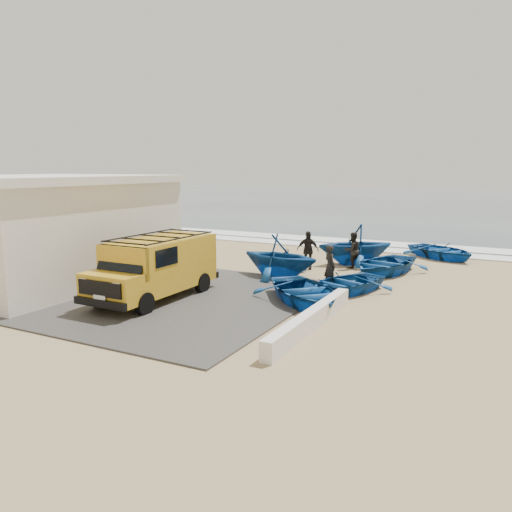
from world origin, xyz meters
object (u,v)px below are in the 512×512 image
at_px(fisherman_back, 308,250).
at_px(boat_mid_left, 279,256).
at_px(building, 38,228).
at_px(van, 156,265).
at_px(boat_near_right, 345,283).
at_px(fisherman_middle, 352,250).
at_px(boat_far_left, 355,244).
at_px(fisherman_front, 330,266).
at_px(boat_near_left, 305,292).
at_px(boat_mid_right, 384,264).
at_px(boat_far_right, 441,251).
at_px(parapet, 311,320).

bearing_deg(fisherman_back, boat_mid_left, -111.42).
height_order(building, boat_mid_left, building).
distance_m(van, boat_near_right, 6.98).
bearing_deg(boat_near_right, fisherman_middle, 125.60).
relative_size(van, fisherman_back, 2.96).
bearing_deg(fisherman_back, boat_far_left, 44.91).
distance_m(boat_far_left, fisherman_back, 2.73).
height_order(boat_near_right, fisherman_front, fisherman_front).
distance_m(boat_near_right, boat_mid_left, 3.66).
relative_size(building, boat_near_left, 2.27).
bearing_deg(boat_far_left, fisherman_back, -74.59).
relative_size(boat_near_left, boat_mid_right, 1.00).
distance_m(boat_mid_right, boat_far_right, 5.42).
relative_size(building, boat_far_left, 2.55).
bearing_deg(boat_far_right, boat_mid_right, -160.90).
height_order(building, boat_near_left, building).
height_order(boat_mid_right, boat_far_right, boat_mid_right).
distance_m(parapet, boat_near_right, 4.63).
relative_size(boat_far_left, fisherman_back, 2.09).
height_order(parapet, boat_near_right, boat_near_right).
bearing_deg(boat_mid_left, boat_near_left, -136.49).
relative_size(boat_far_left, boat_far_right, 0.94).
bearing_deg(parapet, boat_near_left, 115.70).
bearing_deg(boat_mid_left, building, 126.90).
xyz_separation_m(fisherman_middle, fisherman_back, (-1.77, -1.17, 0.04)).
bearing_deg(fisherman_front, boat_far_right, -65.99).
height_order(boat_near_right, fisherman_middle, fisherman_middle).
distance_m(van, boat_far_left, 10.60).
relative_size(boat_near_right, boat_mid_left, 1.03).
xyz_separation_m(boat_mid_right, fisherman_front, (-1.26, -3.58, 0.41)).
distance_m(parapet, boat_mid_right, 8.70).
relative_size(boat_mid_right, fisherman_middle, 2.48).
relative_size(parapet, boat_near_left, 1.45).
distance_m(building, fisherman_back, 11.67).
bearing_deg(fisherman_front, boat_mid_left, 24.48).
distance_m(boat_far_right, fisherman_middle, 5.67).
height_order(boat_near_left, boat_far_left, boat_far_left).
bearing_deg(fisherman_back, boat_near_left, -78.62).
distance_m(boat_mid_left, boat_far_right, 9.63).
xyz_separation_m(building, boat_near_right, (12.08, 3.61, -1.79)).
xyz_separation_m(parapet, boat_far_right, (1.78, 13.83, 0.13)).
height_order(boat_near_left, boat_mid_right, boat_mid_right).
xyz_separation_m(parapet, boat_mid_right, (0.04, 8.70, 0.16)).
height_order(boat_near_right, boat_far_left, boat_far_left).
xyz_separation_m(boat_near_right, boat_mid_left, (-3.35, 1.37, 0.55)).
distance_m(boat_mid_left, boat_far_left, 4.79).
relative_size(parapet, boat_far_right, 1.54).
bearing_deg(boat_far_left, fisherman_front, -33.32).
xyz_separation_m(building, van, (6.38, -0.34, -0.96)).
bearing_deg(boat_near_left, fisherman_middle, 49.35).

